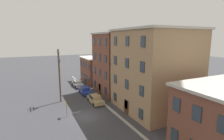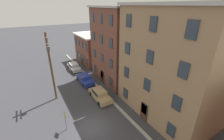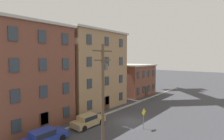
% 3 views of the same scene
% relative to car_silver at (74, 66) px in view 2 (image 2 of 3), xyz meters
% --- Properties ---
extents(ground_plane, '(200.00, 200.00, 0.00)m').
position_rel_car_silver_xyz_m(ground_plane, '(17.04, -3.31, -0.75)').
color(ground_plane, '#38383D').
extents(kerb_strip, '(56.00, 0.36, 0.16)m').
position_rel_car_silver_xyz_m(kerb_strip, '(17.04, 1.19, -0.67)').
color(kerb_strip, '#9E998E').
rests_on(kerb_strip, ground_plane).
extents(apartment_corner, '(9.29, 10.91, 6.62)m').
position_rel_car_silver_xyz_m(apartment_corner, '(-2.56, 7.88, 2.58)').
color(apartment_corner, brown).
rests_on(apartment_corner, ground_plane).
extents(apartment_midblock, '(9.57, 11.97, 12.64)m').
position_rel_car_silver_xyz_m(apartment_midblock, '(8.05, 8.41, 5.59)').
color(apartment_midblock, brown).
rests_on(apartment_midblock, ground_plane).
extents(apartment_far, '(11.94, 10.52, 12.97)m').
position_rel_car_silver_xyz_m(apartment_far, '(18.96, 7.69, 5.75)').
color(apartment_far, '#9E7A56').
rests_on(apartment_far, ground_plane).
extents(car_silver, '(4.40, 1.92, 1.43)m').
position_rel_car_silver_xyz_m(car_silver, '(0.00, 0.00, 0.00)').
color(car_silver, '#B7B7BC').
rests_on(car_silver, ground_plane).
extents(car_blue, '(4.40, 1.92, 1.43)m').
position_rel_car_silver_xyz_m(car_blue, '(6.48, -0.05, 0.00)').
color(car_blue, '#233899').
rests_on(car_blue, ground_plane).
extents(car_tan, '(4.40, 1.92, 1.43)m').
position_rel_car_silver_xyz_m(car_tan, '(12.38, 0.02, 0.00)').
color(car_tan, tan).
rests_on(car_tan, ground_plane).
extents(caution_sign, '(1.03, 0.08, 2.57)m').
position_rel_car_silver_xyz_m(caution_sign, '(15.90, -5.79, 0.97)').
color(caution_sign, slate).
rests_on(caution_sign, ground_plane).
extents(utility_pole, '(2.40, 0.44, 9.64)m').
position_rel_car_silver_xyz_m(utility_pole, '(9.12, -5.51, 4.66)').
color(utility_pole, brown).
rests_on(utility_pole, ground_plane).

